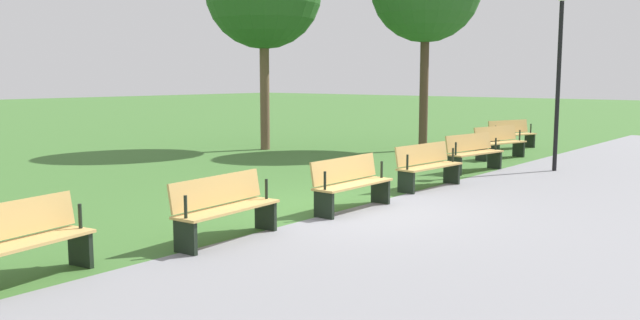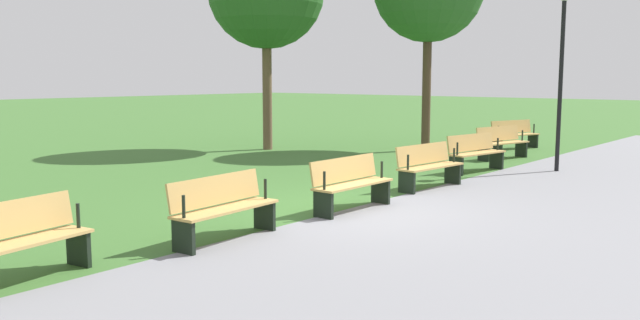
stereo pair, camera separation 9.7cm
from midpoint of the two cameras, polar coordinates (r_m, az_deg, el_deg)
The scene contains 10 objects.
ground_plane at distance 10.98m, azimuth 3.22°, elevation -4.46°, with size 120.00×120.00×0.00m, color #3D6B2D.
path_paving at distance 9.66m, azimuth 16.31°, elevation -6.37°, with size 36.77×5.69×0.01m, color gray.
bench_0 at distance 21.22m, azimuth 16.87°, elevation 2.22°, with size 1.78×1.00×0.89m.
bench_1 at distance 18.50m, azimuth 15.84°, elevation 1.55°, with size 1.79×0.87×0.89m.
bench_2 at distance 15.83m, azimuth 13.67°, elevation 0.70°, with size 1.78×0.74×0.89m.
bench_3 at distance 13.27m, azimuth 9.72°, elevation -0.44°, with size 1.76×0.61×0.89m.
bench_4 at distance 10.94m, azimuth 2.95°, elevation -1.99°, with size 1.72×0.47×0.89m.
bench_5 at distance 9.00m, azimuth -8.24°, elevation -4.08°, with size 1.76×0.61×0.89m.
bench_6 at distance 7.80m, azimuth -25.17°, elevation -6.49°, with size 1.78×0.74×0.89m.
lamp_post at distance 16.41m, azimuth 20.73°, elevation 9.40°, with size 0.32×0.32×4.31m.
Camera 2 is at (8.61, 6.44, 2.24)m, focal length 36.31 mm.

